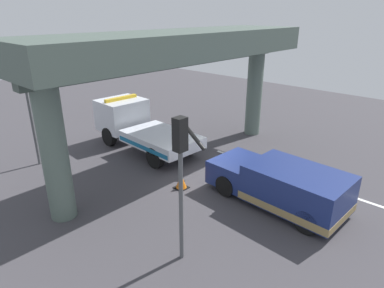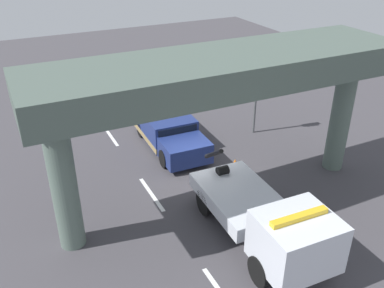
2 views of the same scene
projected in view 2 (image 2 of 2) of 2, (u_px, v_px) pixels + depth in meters
The scene contains 8 objects.
ground_plane at pixel (203, 181), 18.27m from camera, with size 60.00×40.00×0.10m, color #423F44.
lane_stripe_west at pixel (110, 135), 22.07m from camera, with size 2.60×0.16×0.01m, color silver.
lane_stripe_mid at pixel (152, 194), 17.32m from camera, with size 2.60×0.16×0.01m, color silver.
tow_truck_white at pixel (269, 221), 13.85m from camera, with size 7.29×2.61×2.46m.
towed_van_green at pixel (169, 131), 20.77m from camera, with size 5.27×2.37×1.58m.
overpass_structure at pixel (225, 80), 14.62m from camera, with size 3.60×13.84×6.00m.
traffic_light_near at pixel (258, 76), 20.93m from camera, with size 0.39×0.32×4.30m.
traffic_cone_orange at pixel (235, 165), 18.82m from camera, with size 0.51×0.51×0.61m.
Camera 2 is at (13.58, -7.18, 9.98)m, focal length 39.13 mm.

